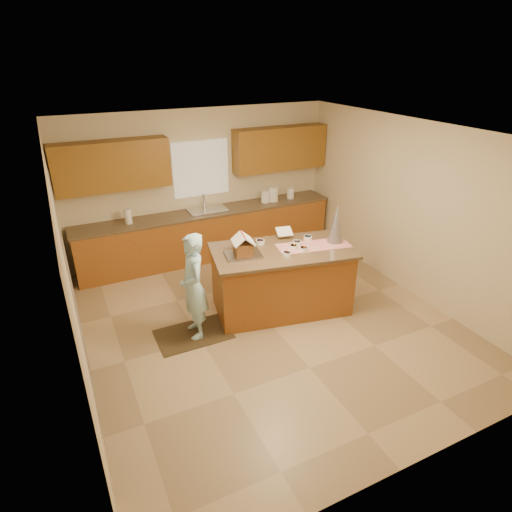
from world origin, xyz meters
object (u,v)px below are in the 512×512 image
(island_base, at_px, (281,281))
(gingerbread_house, at_px, (243,246))
(boy, at_px, (193,287))
(tinsel_tree, at_px, (336,224))

(island_base, distance_m, gingerbread_house, 0.89)
(boy, height_order, gingerbread_house, boy)
(tinsel_tree, bearing_deg, gingerbread_house, 173.40)
(island_base, bearing_deg, boy, -165.91)
(boy, relative_size, gingerbread_house, 4.24)
(boy, xyz_separation_m, gingerbread_house, (0.79, 0.14, 0.37))
(boy, distance_m, gingerbread_house, 0.89)
(tinsel_tree, bearing_deg, island_base, 172.77)
(island_base, bearing_deg, tinsel_tree, 3.67)
(tinsel_tree, bearing_deg, boy, 179.25)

